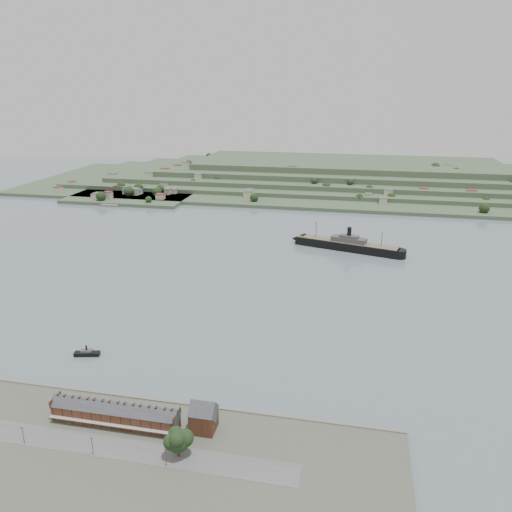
% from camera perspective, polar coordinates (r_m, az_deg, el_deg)
% --- Properties ---
extents(ground, '(1400.00, 1400.00, 0.00)m').
position_cam_1_polar(ground, '(365.67, -2.36, -3.11)').
color(ground, slate).
rests_on(ground, ground).
extents(near_shore, '(220.00, 80.00, 2.60)m').
position_cam_1_polar(near_shore, '(213.80, -15.51, -21.53)').
color(near_shore, '#4C5142').
rests_on(near_shore, ground).
extents(terrace_row, '(55.60, 9.80, 11.07)m').
position_cam_1_polar(terrace_row, '(227.11, -15.80, -16.97)').
color(terrace_row, '#49291A').
rests_on(terrace_row, ground).
extents(gabled_building, '(10.40, 10.18, 14.09)m').
position_cam_1_polar(gabled_building, '(216.58, -6.01, -17.81)').
color(gabled_building, '#49291A').
rests_on(gabled_building, ground).
extents(far_peninsula, '(760.00, 309.00, 30.00)m').
position_cam_1_polar(far_peninsula, '(734.35, 7.33, 9.01)').
color(far_peninsula, '#364C32').
rests_on(far_peninsula, ground).
extents(steamship, '(101.74, 37.88, 24.89)m').
position_cam_1_polar(steamship, '(444.44, 9.97, 1.31)').
color(steamship, black).
rests_on(steamship, ground).
extents(tugboat, '(13.91, 6.47, 6.05)m').
position_cam_1_polar(tugboat, '(286.49, -18.75, -10.47)').
color(tugboat, black).
rests_on(tugboat, ground).
extents(ferry_west, '(16.80, 9.54, 6.08)m').
position_cam_1_polar(ferry_west, '(653.73, -18.00, 6.07)').
color(ferry_west, black).
rests_on(ferry_west, ground).
extents(ferry_east, '(17.78, 6.42, 6.53)m').
position_cam_1_polar(ferry_east, '(455.70, 6.70, 1.51)').
color(ferry_east, black).
rests_on(ferry_east, ground).
extents(fig_tree, '(11.15, 9.66, 12.45)m').
position_cam_1_polar(fig_tree, '(204.13, -8.88, -20.10)').
color(fig_tree, '#42291E').
rests_on(fig_tree, ground).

